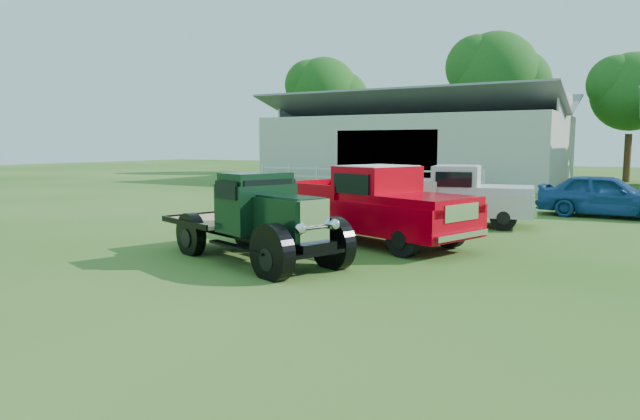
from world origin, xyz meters
The scene contains 10 objects.
ground centered at (0.00, 0.00, 0.00)m, with size 120.00×120.00×0.00m, color #255111.
shed_left centered at (-7.00, 26.00, 2.80)m, with size 18.80×10.20×5.60m, color #A9AB9C, non-canonical shape.
fence_rail centered at (-8.00, 20.00, 0.60)m, with size 14.20×0.16×1.20m, color white, non-canonical shape.
tree_a centered at (-18.00, 33.00, 5.25)m, with size 6.30×6.30×10.50m, color #184516, non-canonical shape.
tree_b centered at (-4.00, 34.00, 5.75)m, with size 6.90×6.90×11.50m, color #184516, non-canonical shape.
tree_c centered at (5.00, 33.00, 4.50)m, with size 5.40×5.40×9.00m, color #184516, non-canonical shape.
vintage_flatbed centered at (-0.85, 0.18, 0.95)m, with size 4.79×1.90×1.90m, color black, non-canonical shape.
red_pickup centered at (0.46, 3.46, 0.99)m, with size 5.45×2.10×1.99m, color #C20010, non-canonical shape.
white_pickup centered at (1.18, 7.72, 0.90)m, with size 4.91×1.90×1.80m, color #BCBCBC, non-canonical shape.
misc_car_blue centered at (5.15, 12.17, 0.75)m, with size 1.76×4.38×1.49m, color navy.
Camera 1 is at (6.50, -9.58, 2.50)m, focal length 32.00 mm.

